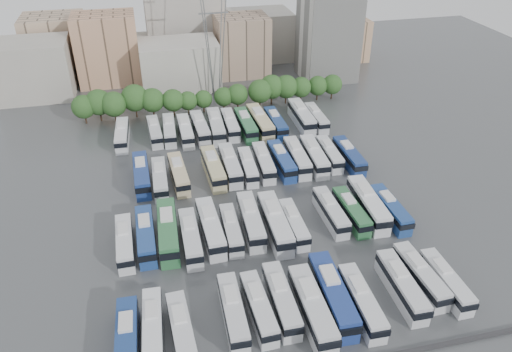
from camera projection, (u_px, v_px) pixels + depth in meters
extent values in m
plane|color=#424447|center=(254.00, 210.00, 85.06)|extent=(220.00, 220.00, 0.00)
cylinder|color=black|center=(86.00, 119.00, 113.44)|extent=(0.36, 0.36, 2.22)
sphere|color=#234C1E|center=(83.00, 107.00, 111.85)|extent=(5.33, 5.33, 5.33)
cylinder|color=black|center=(101.00, 116.00, 114.63)|extent=(0.36, 0.36, 2.46)
sphere|color=#234C1E|center=(98.00, 102.00, 112.88)|extent=(5.91, 5.91, 5.91)
cylinder|color=black|center=(116.00, 117.00, 114.07)|extent=(0.36, 0.36, 2.38)
sphere|color=#234C1E|center=(114.00, 104.00, 112.37)|extent=(5.72, 5.72, 5.72)
cylinder|color=black|center=(136.00, 112.00, 116.25)|extent=(0.36, 0.36, 2.60)
sphere|color=#234C1E|center=(135.00, 98.00, 114.39)|extent=(6.24, 6.24, 6.24)
cylinder|color=black|center=(154.00, 113.00, 116.25)|extent=(0.36, 0.36, 2.32)
sphere|color=#234C1E|center=(152.00, 100.00, 114.60)|extent=(5.56, 5.56, 5.56)
cylinder|color=black|center=(174.00, 112.00, 116.79)|extent=(0.36, 0.36, 2.16)
sphere|color=#234C1E|center=(173.00, 100.00, 115.25)|extent=(5.19, 5.19, 5.19)
cylinder|color=black|center=(189.00, 111.00, 117.78)|extent=(0.36, 0.36, 1.85)
sphere|color=#234C1E|center=(188.00, 101.00, 116.46)|extent=(4.45, 4.45, 4.45)
cylinder|color=black|center=(204.00, 108.00, 119.03)|extent=(0.36, 0.36, 1.76)
sphere|color=#234C1E|center=(203.00, 99.00, 117.77)|extent=(4.22, 4.22, 4.22)
cylinder|color=black|center=(224.00, 107.00, 119.71)|extent=(0.36, 0.36, 1.89)
sphere|color=#234C1E|center=(224.00, 97.00, 118.36)|extent=(4.54, 4.54, 4.54)
cylinder|color=black|center=(238.00, 105.00, 120.18)|extent=(0.36, 0.36, 2.09)
sphere|color=#234C1E|center=(238.00, 94.00, 118.69)|extent=(5.01, 5.01, 5.01)
cylinder|color=black|center=(260.00, 104.00, 120.68)|extent=(0.36, 0.36, 2.36)
sphere|color=#234C1E|center=(260.00, 91.00, 119.00)|extent=(5.66, 5.66, 5.66)
cylinder|color=black|center=(271.00, 100.00, 122.68)|extent=(0.36, 0.36, 2.45)
sphere|color=#234C1E|center=(272.00, 87.00, 120.93)|extent=(5.88, 5.88, 5.88)
cylinder|color=black|center=(286.00, 99.00, 123.16)|extent=(0.36, 0.36, 2.36)
sphere|color=#234C1E|center=(286.00, 87.00, 121.47)|extent=(5.67, 5.67, 5.67)
cylinder|color=black|center=(301.00, 98.00, 124.06)|extent=(0.36, 0.36, 2.08)
sphere|color=#234C1E|center=(301.00, 87.00, 122.57)|extent=(5.00, 5.00, 5.00)
cylinder|color=black|center=(317.00, 96.00, 125.14)|extent=(0.36, 0.36, 2.03)
sphere|color=#234C1E|center=(318.00, 86.00, 123.69)|extent=(4.87, 4.87, 4.87)
cylinder|color=black|center=(331.00, 95.00, 125.81)|extent=(0.36, 0.36, 2.05)
sphere|color=#234C1E|center=(332.00, 84.00, 124.35)|extent=(4.91, 4.91, 4.91)
cube|color=#9E998E|center=(34.00, 69.00, 124.43)|extent=(18.00, 14.00, 14.00)
cube|color=tan|center=(107.00, 49.00, 131.88)|extent=(16.00, 12.00, 18.00)
cube|color=#ADA89E|center=(180.00, 64.00, 130.38)|extent=(20.00, 14.00, 12.00)
cube|color=gray|center=(242.00, 45.00, 137.83)|extent=(14.00, 12.00, 16.00)
cube|color=gray|center=(185.00, 28.00, 145.62)|extent=(22.00, 16.00, 20.00)
cube|color=tan|center=(56.00, 45.00, 137.93)|extent=(16.00, 14.00, 16.00)
cube|color=#A39E93|center=(260.00, 35.00, 149.86)|extent=(18.00, 14.00, 14.00)
cube|color=tan|center=(342.00, 39.00, 150.14)|extent=(14.00, 12.00, 12.00)
cube|color=gray|center=(146.00, 54.00, 140.92)|extent=(12.00, 10.00, 10.00)
cube|color=silver|center=(329.00, 30.00, 132.91)|extent=(14.00, 14.00, 26.00)
cylinder|color=slate|center=(207.00, 34.00, 115.85)|extent=(2.90, 2.91, 33.83)
cylinder|color=slate|center=(204.00, 29.00, 119.16)|extent=(2.90, 2.91, 33.83)
cylinder|color=slate|center=(224.00, 32.00, 116.63)|extent=(2.90, 2.91, 33.83)
cylinder|color=slate|center=(221.00, 28.00, 119.94)|extent=(2.90, 2.91, 33.83)
cube|color=slate|center=(213.00, 13.00, 115.75)|extent=(7.00, 0.30, 0.30)
cube|color=navy|center=(127.00, 342.00, 59.35)|extent=(2.89, 11.79, 3.32)
cube|color=black|center=(127.00, 339.00, 58.90)|extent=(3.01, 11.97, 0.98)
cube|color=silver|center=(126.00, 322.00, 59.59)|extent=(1.77, 3.18, 0.43)
cube|color=silver|center=(153.00, 328.00, 61.32)|extent=(2.83, 10.97, 3.08)
cube|color=black|center=(153.00, 326.00, 60.89)|extent=(2.94, 11.14, 0.91)
cube|color=silver|center=(151.00, 310.00, 61.54)|extent=(1.68, 2.97, 0.40)
cube|color=silver|center=(182.00, 332.00, 60.69)|extent=(2.89, 11.18, 3.14)
cube|color=black|center=(182.00, 330.00, 60.26)|extent=(3.01, 11.35, 0.92)
cube|color=silver|center=(179.00, 314.00, 60.89)|extent=(1.71, 3.03, 0.41)
cube|color=silver|center=(233.00, 312.00, 63.39)|extent=(2.68, 11.38, 3.21)
cube|color=black|center=(233.00, 310.00, 62.95)|extent=(2.80, 11.55, 0.94)
cube|color=silver|center=(231.00, 294.00, 63.62)|extent=(1.68, 3.06, 0.42)
cube|color=silver|center=(259.00, 308.00, 64.05)|extent=(2.70, 11.03, 3.10)
cube|color=black|center=(259.00, 306.00, 63.62)|extent=(2.81, 11.19, 0.91)
cube|color=silver|center=(256.00, 291.00, 64.25)|extent=(1.65, 2.97, 0.40)
cube|color=silver|center=(281.00, 300.00, 65.09)|extent=(2.62, 11.63, 3.29)
cube|color=black|center=(282.00, 298.00, 64.64)|extent=(2.74, 11.81, 0.97)
cube|color=silver|center=(279.00, 282.00, 65.32)|extent=(1.69, 3.12, 0.43)
cube|color=silver|center=(312.00, 309.00, 63.64)|extent=(2.88, 12.90, 3.65)
cube|color=black|center=(313.00, 306.00, 63.14)|extent=(3.01, 13.10, 1.07)
cube|color=silver|center=(309.00, 288.00, 63.89)|extent=(1.86, 3.45, 0.47)
cube|color=navy|center=(332.00, 295.00, 65.51)|extent=(3.37, 13.42, 3.77)
cube|color=black|center=(333.00, 292.00, 65.00)|extent=(3.51, 13.63, 1.11)
cube|color=silver|center=(330.00, 275.00, 65.78)|extent=(2.03, 3.63, 0.49)
cube|color=silver|center=(361.00, 302.00, 64.80)|extent=(2.78, 11.63, 3.28)
cube|color=black|center=(362.00, 300.00, 64.35)|extent=(2.90, 11.81, 0.96)
cube|color=silver|center=(359.00, 284.00, 65.04)|extent=(1.72, 3.13, 0.42)
cube|color=silver|center=(401.00, 286.00, 67.24)|extent=(2.80, 11.77, 3.32)
cube|color=black|center=(403.00, 284.00, 66.79)|extent=(2.92, 11.95, 0.98)
cube|color=silver|center=(399.00, 269.00, 67.48)|extent=(1.74, 3.16, 0.43)
cube|color=silver|center=(420.00, 276.00, 68.99)|extent=(2.88, 11.44, 3.22)
cube|color=black|center=(421.00, 274.00, 68.55)|extent=(3.00, 11.61, 0.95)
cube|color=silver|center=(417.00, 260.00, 69.20)|extent=(1.73, 3.09, 0.42)
cube|color=silver|center=(446.00, 282.00, 68.18)|extent=(2.29, 10.76, 3.05)
cube|color=black|center=(447.00, 279.00, 67.76)|extent=(2.40, 10.92, 0.90)
cube|color=silver|center=(443.00, 266.00, 68.39)|extent=(1.52, 2.87, 0.39)
cube|color=silver|center=(125.00, 243.00, 75.14)|extent=(2.56, 11.12, 3.14)
cube|color=black|center=(124.00, 241.00, 74.71)|extent=(2.68, 11.29, 0.92)
cube|color=silver|center=(123.00, 228.00, 75.35)|extent=(1.63, 2.98, 0.41)
cube|color=navy|center=(146.00, 236.00, 76.39)|extent=(2.60, 12.00, 3.40)
cube|color=black|center=(145.00, 233.00, 75.93)|extent=(2.72, 12.18, 1.00)
cube|color=silver|center=(144.00, 220.00, 76.62)|extent=(1.71, 3.20, 0.44)
cube|color=#2F6F40|center=(168.00, 232.00, 77.02)|extent=(3.31, 13.32, 3.75)
cube|color=black|center=(168.00, 229.00, 76.50)|extent=(3.45, 13.52, 1.10)
cube|color=silver|center=(166.00, 214.00, 77.28)|extent=(2.01, 3.59, 0.48)
cube|color=silver|center=(191.00, 238.00, 75.98)|extent=(2.55, 11.69, 3.31)
cube|color=black|center=(190.00, 236.00, 75.53)|extent=(2.67, 11.86, 0.97)
cube|color=silver|center=(189.00, 223.00, 76.21)|extent=(1.67, 3.12, 0.43)
cube|color=silver|center=(211.00, 228.00, 77.92)|extent=(3.02, 12.56, 3.54)
cube|color=black|center=(211.00, 225.00, 77.44)|extent=(3.15, 12.76, 1.04)
cube|color=silver|center=(208.00, 212.00, 78.15)|extent=(1.87, 3.38, 0.46)
cube|color=silver|center=(231.00, 230.00, 77.96)|extent=(2.57, 10.63, 2.99)
cube|color=black|center=(231.00, 228.00, 77.55)|extent=(2.68, 10.79, 0.88)
cube|color=silver|center=(230.00, 217.00, 78.17)|extent=(1.58, 2.86, 0.39)
cube|color=silver|center=(251.00, 221.00, 79.52)|extent=(3.12, 12.40, 3.49)
cube|color=black|center=(251.00, 218.00, 79.04)|extent=(3.25, 12.59, 1.03)
cube|color=silver|center=(249.00, 206.00, 79.77)|extent=(1.88, 3.35, 0.45)
cube|color=silver|center=(275.00, 224.00, 78.79)|extent=(3.05, 13.30, 3.75)
cube|color=black|center=(275.00, 221.00, 78.27)|extent=(3.19, 13.50, 1.10)
cube|color=silver|center=(273.00, 207.00, 79.05)|extent=(1.94, 3.57, 0.49)
cube|color=silver|center=(294.00, 224.00, 79.22)|extent=(2.34, 10.59, 3.00)
cube|color=black|center=(294.00, 222.00, 78.81)|extent=(2.45, 10.75, 0.88)
cube|color=silver|center=(292.00, 211.00, 79.42)|extent=(1.52, 2.83, 0.39)
cube|color=silver|center=(331.00, 212.00, 81.84)|extent=(2.48, 11.22, 3.17)
cube|color=black|center=(331.00, 210.00, 81.41)|extent=(2.59, 11.39, 0.93)
cube|color=silver|center=(328.00, 199.00, 82.05)|extent=(1.61, 3.00, 0.41)
cube|color=#2E6B3E|center=(351.00, 212.00, 81.98)|extent=(2.57, 11.08, 3.13)
cube|color=black|center=(352.00, 210.00, 81.55)|extent=(2.68, 11.25, 0.92)
cube|color=silver|center=(349.00, 199.00, 82.19)|extent=(1.62, 2.97, 0.40)
cube|color=white|center=(368.00, 205.00, 83.19)|extent=(3.36, 13.23, 3.72)
cube|color=black|center=(369.00, 202.00, 82.68)|extent=(3.50, 13.43, 1.09)
cube|color=silver|center=(366.00, 189.00, 83.46)|extent=(2.01, 3.58, 0.48)
cube|color=navy|center=(390.00, 210.00, 82.51)|extent=(2.54, 11.24, 3.18)
cube|color=black|center=(391.00, 207.00, 82.07)|extent=(2.66, 11.41, 0.93)
cube|color=silver|center=(388.00, 196.00, 82.72)|extent=(1.63, 3.01, 0.41)
cube|color=navy|center=(142.00, 175.00, 91.43)|extent=(2.75, 12.39, 3.50)
cube|color=black|center=(141.00, 173.00, 90.95)|extent=(2.88, 12.58, 1.03)
cube|color=silver|center=(140.00, 162.00, 91.66)|extent=(1.79, 3.32, 0.45)
cube|color=silver|center=(160.00, 180.00, 90.36)|extent=(2.68, 11.53, 3.25)
cube|color=black|center=(160.00, 177.00, 89.91)|extent=(2.80, 11.71, 0.96)
cube|color=silver|center=(159.00, 167.00, 90.58)|extent=(1.69, 3.10, 0.42)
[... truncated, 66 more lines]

